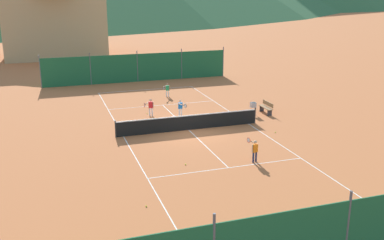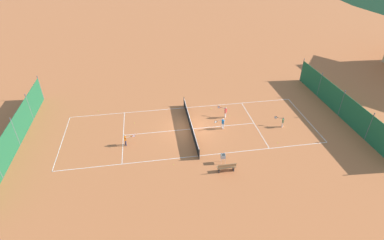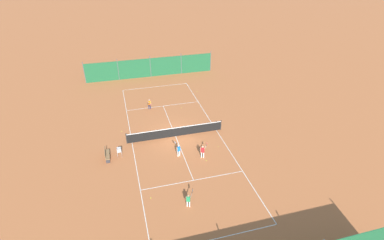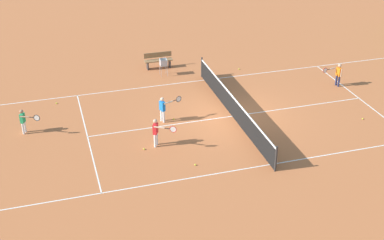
{
  "view_description": "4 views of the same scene",
  "coord_description": "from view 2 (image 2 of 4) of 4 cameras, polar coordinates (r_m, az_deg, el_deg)",
  "views": [
    {
      "loc": [
        -8.2,
        -25.39,
        8.67
      ],
      "look_at": [
        -0.39,
        -1.82,
        1.2
      ],
      "focal_mm": 42.0,
      "sensor_mm": 36.0,
      "label": 1
    },
    {
      "loc": [
        23.52,
        -3.73,
        16.45
      ],
      "look_at": [
        0.42,
        0.06,
        1.31
      ],
      "focal_mm": 28.0,
      "sensor_mm": 36.0,
      "label": 2
    },
    {
      "loc": [
        4.75,
        23.32,
        15.73
      ],
      "look_at": [
        -1.7,
        -0.27,
        1.37
      ],
      "focal_mm": 28.0,
      "sensor_mm": 36.0,
      "label": 3
    },
    {
      "loc": [
        -19.59,
        7.7,
        11.12
      ],
      "look_at": [
        -1.1,
        2.2,
        0.71
      ],
      "focal_mm": 50.0,
      "sensor_mm": 36.0,
      "label": 4
    }
  ],
  "objects": [
    {
      "name": "windscreen_fence_near",
      "position": [
        30.35,
        -30.58,
        -2.16
      ],
      "size": [
        17.28,
        0.08,
        2.9
      ],
      "color": "#1E6038",
      "rests_on": "ground"
    },
    {
      "name": "tennis_ball_alley_left",
      "position": [
        28.2,
        16.0,
        -4.19
      ],
      "size": [
        0.07,
        0.07,
        0.07
      ],
      "primitive_type": "sphere",
      "color": "#CCE033",
      "rests_on": "ground"
    },
    {
      "name": "windscreen_fence_far",
      "position": [
        33.95,
        26.56,
        2.68
      ],
      "size": [
        17.28,
        0.08,
        2.9
      ],
      "color": "#1E6038",
      "rests_on": "ground"
    },
    {
      "name": "court_line_markings",
      "position": [
        28.94,
        -0.26,
        -1.73
      ],
      "size": [
        8.25,
        23.85,
        0.01
      ],
      "color": "white",
      "rests_on": "ground"
    },
    {
      "name": "player_near_service",
      "position": [
        30.22,
        16.83,
        -0.21
      ],
      "size": [
        0.7,
        0.82,
        1.09
      ],
      "color": "white",
      "rests_on": "ground"
    },
    {
      "name": "tennis_ball_mid_court",
      "position": [
        31.14,
        7.19,
        0.8
      ],
      "size": [
        0.07,
        0.07,
        0.07
      ],
      "primitive_type": "sphere",
      "color": "#CCE033",
      "rests_on": "ground"
    },
    {
      "name": "tennis_ball_near_corner",
      "position": [
        29.03,
        4.92,
        -1.68
      ],
      "size": [
        0.07,
        0.07,
        0.07
      ],
      "primitive_type": "sphere",
      "color": "#CCE033",
      "rests_on": "ground"
    },
    {
      "name": "tennis_ball_alley_right",
      "position": [
        30.32,
        -10.95,
        -0.57
      ],
      "size": [
        0.07,
        0.07,
        0.07
      ],
      "primitive_type": "sphere",
      "color": "#CCE033",
      "rests_on": "ground"
    },
    {
      "name": "courtside_bench",
      "position": [
        24.13,
        6.59,
        -8.9
      ],
      "size": [
        0.36,
        1.5,
        0.84
      ],
      "color": "olive",
      "rests_on": "ground"
    },
    {
      "name": "ground_plane",
      "position": [
        28.94,
        -0.26,
        -1.74
      ],
      "size": [
        600.0,
        600.0,
        0.0
      ],
      "primitive_type": "plane",
      "color": "#BC6638"
    },
    {
      "name": "ball_hopper",
      "position": [
        24.75,
        5.92,
        -6.98
      ],
      "size": [
        0.36,
        0.36,
        0.89
      ],
      "color": "#B7B7BC",
      "rests_on": "ground"
    },
    {
      "name": "player_far_service",
      "position": [
        30.54,
        6.33,
        1.64
      ],
      "size": [
        0.81,
        0.85,
        1.21
      ],
      "color": "white",
      "rests_on": "ground"
    },
    {
      "name": "player_far_baseline",
      "position": [
        27.14,
        -12.52,
        -3.53
      ],
      "size": [
        0.39,
        1.02,
        1.17
      ],
      "color": "#23284C",
      "rests_on": "ground"
    },
    {
      "name": "player_near_baseline",
      "position": [
        28.79,
        5.85,
        -0.5
      ],
      "size": [
        0.37,
        1.02,
        1.17
      ],
      "color": "white",
      "rests_on": "ground"
    },
    {
      "name": "tennis_ball_by_net_right",
      "position": [
        32.15,
        3.62,
        2.11
      ],
      "size": [
        0.07,
        0.07,
        0.07
      ],
      "primitive_type": "sphere",
      "color": "#CCE033",
      "rests_on": "ground"
    },
    {
      "name": "tennis_ball_far_corner",
      "position": [
        33.16,
        -17.41,
        1.57
      ],
      "size": [
        0.07,
        0.07,
        0.07
      ],
      "primitive_type": "sphere",
      "color": "#CCE033",
      "rests_on": "ground"
    },
    {
      "name": "tennis_net",
      "position": [
        28.66,
        -0.27,
        -0.92
      ],
      "size": [
        9.18,
        0.08,
        1.06
      ],
      "color": "#2D2D2D",
      "rests_on": "ground"
    },
    {
      "name": "tennis_ball_service_box",
      "position": [
        24.88,
        -3.49,
        -8.46
      ],
      "size": [
        0.07,
        0.07,
        0.07
      ],
      "primitive_type": "sphere",
      "color": "#CCE033",
      "rests_on": "ground"
    }
  ]
}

